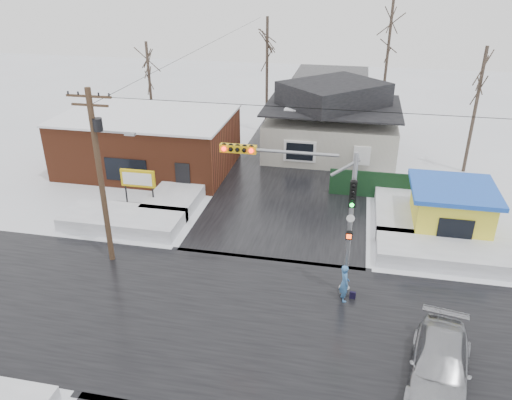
% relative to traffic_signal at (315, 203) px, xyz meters
% --- Properties ---
extents(ground, '(120.00, 120.00, 0.00)m').
position_rel_traffic_signal_xyz_m(ground, '(-2.43, -2.97, -4.54)').
color(ground, white).
rests_on(ground, ground).
extents(road_ns, '(10.00, 120.00, 0.02)m').
position_rel_traffic_signal_xyz_m(road_ns, '(-2.43, -2.97, -4.53)').
color(road_ns, black).
rests_on(road_ns, ground).
extents(road_ew, '(120.00, 10.00, 0.02)m').
position_rel_traffic_signal_xyz_m(road_ew, '(-2.43, -2.97, -4.53)').
color(road_ew, black).
rests_on(road_ew, ground).
extents(snowbank_nw, '(7.00, 3.00, 0.80)m').
position_rel_traffic_signal_xyz_m(snowbank_nw, '(-11.43, 4.03, -4.14)').
color(snowbank_nw, white).
rests_on(snowbank_nw, ground).
extents(snowbank_ne, '(7.00, 3.00, 0.80)m').
position_rel_traffic_signal_xyz_m(snowbank_ne, '(6.57, 4.03, -4.14)').
color(snowbank_ne, white).
rests_on(snowbank_ne, ground).
extents(snowbank_nside_w, '(3.00, 8.00, 0.80)m').
position_rel_traffic_signal_xyz_m(snowbank_nside_w, '(-9.43, 9.03, -4.14)').
color(snowbank_nside_w, white).
rests_on(snowbank_nside_w, ground).
extents(snowbank_nside_e, '(3.00, 8.00, 0.80)m').
position_rel_traffic_signal_xyz_m(snowbank_nside_e, '(4.57, 9.03, -4.14)').
color(snowbank_nside_e, white).
rests_on(snowbank_nside_e, ground).
extents(traffic_signal, '(6.05, 0.68, 7.00)m').
position_rel_traffic_signal_xyz_m(traffic_signal, '(0.00, 0.00, 0.00)').
color(traffic_signal, gray).
rests_on(traffic_signal, ground).
extents(utility_pole, '(3.15, 0.44, 9.00)m').
position_rel_traffic_signal_xyz_m(utility_pole, '(-10.36, 0.53, 0.57)').
color(utility_pole, '#382619').
rests_on(utility_pole, ground).
extents(brick_building, '(12.20, 8.20, 4.12)m').
position_rel_traffic_signal_xyz_m(brick_building, '(-13.43, 13.03, -2.46)').
color(brick_building, brown).
rests_on(brick_building, ground).
extents(marquee_sign, '(2.20, 0.21, 2.55)m').
position_rel_traffic_signal_xyz_m(marquee_sign, '(-11.43, 6.53, -2.62)').
color(marquee_sign, black).
rests_on(marquee_sign, ground).
extents(house, '(10.40, 8.40, 5.76)m').
position_rel_traffic_signal_xyz_m(house, '(-0.43, 19.03, -1.92)').
color(house, '#B7B4A5').
rests_on(house, ground).
extents(kiosk, '(4.60, 4.60, 2.88)m').
position_rel_traffic_signal_xyz_m(kiosk, '(7.07, 7.03, -3.08)').
color(kiosk, yellow).
rests_on(kiosk, ground).
extents(fence, '(8.00, 0.12, 1.80)m').
position_rel_traffic_signal_xyz_m(fence, '(4.07, 11.03, -3.64)').
color(fence, black).
rests_on(fence, ground).
extents(tree_far_left, '(3.00, 3.00, 10.00)m').
position_rel_traffic_signal_xyz_m(tree_far_left, '(-6.43, 23.03, 3.41)').
color(tree_far_left, '#332821').
rests_on(tree_far_left, ground).
extents(tree_far_mid, '(3.00, 3.00, 12.00)m').
position_rel_traffic_signal_xyz_m(tree_far_mid, '(3.57, 25.03, 5.00)').
color(tree_far_mid, '#332821').
rests_on(tree_far_mid, ground).
extents(tree_far_right, '(3.00, 3.00, 9.00)m').
position_rel_traffic_signal_xyz_m(tree_far_right, '(9.57, 17.03, 2.62)').
color(tree_far_right, '#332821').
rests_on(tree_far_right, ground).
extents(tree_far_west, '(3.00, 3.00, 8.00)m').
position_rel_traffic_signal_xyz_m(tree_far_west, '(-16.43, 21.03, 1.82)').
color(tree_far_west, '#332821').
rests_on(tree_far_west, ground).
extents(pedestrian, '(0.63, 0.78, 1.84)m').
position_rel_traffic_signal_xyz_m(pedestrian, '(1.56, -0.55, -3.62)').
color(pedestrian, teal).
rests_on(pedestrian, ground).
extents(car, '(2.98, 5.48, 1.51)m').
position_rel_traffic_signal_xyz_m(car, '(5.20, -4.83, -3.79)').
color(car, '#A3A5AA').
rests_on(car, ground).
extents(shopping_bag, '(0.29, 0.14, 0.35)m').
position_rel_traffic_signal_xyz_m(shopping_bag, '(1.98, -0.37, -4.36)').
color(shopping_bag, black).
rests_on(shopping_bag, ground).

